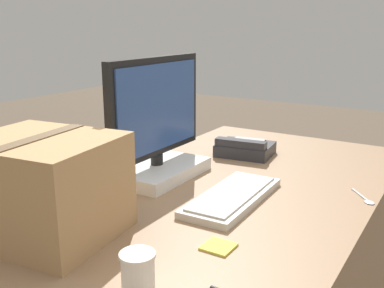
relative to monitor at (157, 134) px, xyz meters
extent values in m
cube|color=white|center=(0.00, 0.00, -0.13)|extent=(0.35, 0.25, 0.04)
cylinder|color=black|center=(0.00, 0.00, -0.09)|extent=(0.04, 0.04, 0.04)
cube|color=black|center=(0.00, 0.00, 0.10)|extent=(0.49, 0.03, 0.34)
cube|color=#2D4C8C|center=(0.00, -0.02, 0.10)|extent=(0.44, 0.01, 0.30)
cube|color=beige|center=(-0.06, -0.33, -0.15)|extent=(0.42, 0.17, 0.02)
cube|color=#B7B2A8|center=(-0.06, -0.33, -0.13)|extent=(0.38, 0.14, 0.01)
cube|color=#2D2D33|center=(0.41, -0.15, -0.13)|extent=(0.21, 0.24, 0.05)
cube|color=#2D2D33|center=(0.35, -0.16, -0.09)|extent=(0.07, 0.21, 0.03)
cube|color=gray|center=(0.44, -0.15, -0.10)|extent=(0.12, 0.14, 0.01)
cylinder|color=white|center=(-0.61, -0.39, -0.11)|extent=(0.07, 0.07, 0.08)
cylinder|color=white|center=(-0.61, -0.39, -0.07)|extent=(0.07, 0.07, 0.01)
cube|color=silver|center=(0.19, -0.66, -0.15)|extent=(0.08, 0.07, 0.00)
ellipsoid|color=silver|center=(0.14, -0.70, -0.15)|extent=(0.05, 0.05, 0.00)
cube|color=tan|center=(-0.52, -0.02, -0.03)|extent=(0.35, 0.39, 0.26)
cube|color=brown|center=(-0.52, -0.02, 0.10)|extent=(0.31, 0.08, 0.00)
cube|color=#E5DB4C|center=(-0.35, -0.44, -0.15)|extent=(0.07, 0.07, 0.01)
camera|label=1|loc=(-1.23, -0.91, 0.37)|focal=42.00mm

